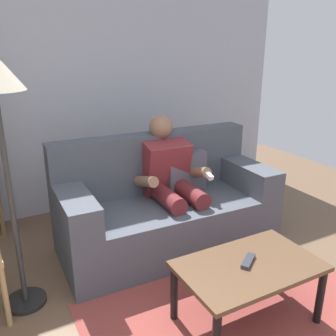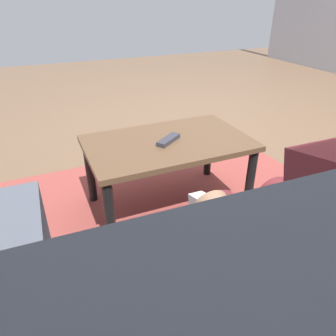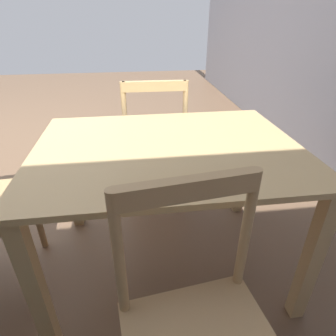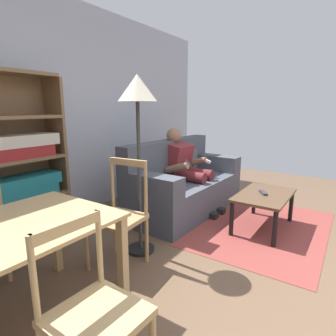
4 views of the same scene
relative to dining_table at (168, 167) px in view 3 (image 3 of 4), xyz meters
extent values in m
cube|color=tan|center=(0.00, 0.00, 0.10)|extent=(1.19, 0.90, 0.02)
cube|color=tan|center=(-0.55, -0.40, -0.26)|extent=(0.06, 0.06, 0.69)
cube|color=tan|center=(0.55, -0.40, -0.26)|extent=(0.06, 0.06, 0.69)
cube|color=tan|center=(-0.55, 0.40, -0.26)|extent=(0.06, 0.06, 0.69)
cube|color=tan|center=(0.55, 0.40, -0.26)|extent=(0.06, 0.06, 0.69)
cylinder|color=tan|center=(-0.16, 0.54, -0.39)|extent=(0.04, 0.04, 0.43)
cylinder|color=tan|center=(0.21, 0.58, 0.05)|extent=(0.03, 0.03, 0.45)
cylinder|color=tan|center=(-0.16, 0.54, 0.05)|extent=(0.03, 0.03, 0.45)
cube|color=tan|center=(0.02, 0.56, 0.25)|extent=(0.38, 0.08, 0.06)
cylinder|color=tan|center=(0.69, 0.17, -0.38)|extent=(0.04, 0.04, 0.46)
cylinder|color=tan|center=(0.73, -0.21, -0.38)|extent=(0.04, 0.04, 0.46)
cube|color=tan|center=(0.00, -0.75, -0.17)|extent=(0.43, 0.43, 0.04)
cylinder|color=tan|center=(-0.20, -0.93, -0.39)|extent=(0.04, 0.04, 0.43)
cylinder|color=tan|center=(0.18, -0.94, -0.39)|extent=(0.04, 0.04, 0.43)
cylinder|color=tan|center=(-0.18, -0.55, -0.39)|extent=(0.04, 0.04, 0.43)
cylinder|color=tan|center=(0.20, -0.56, -0.39)|extent=(0.04, 0.04, 0.43)
cylinder|color=tan|center=(-0.18, -0.55, 0.05)|extent=(0.03, 0.03, 0.45)
cylinder|color=tan|center=(0.20, -0.56, 0.05)|extent=(0.03, 0.03, 0.45)
cube|color=tan|center=(0.01, -0.56, 0.25)|extent=(0.38, 0.05, 0.06)
camera|label=1|loc=(1.10, -2.36, 1.13)|focal=39.25mm
camera|label=2|loc=(3.12, 0.61, 0.53)|focal=33.88mm
camera|label=3|loc=(0.15, 1.14, 0.64)|focal=30.08mm
camera|label=4|loc=(-0.77, -1.69, 0.82)|focal=29.92mm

